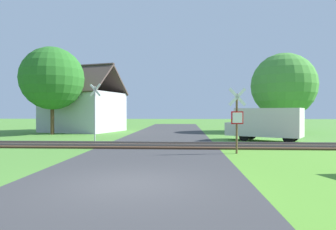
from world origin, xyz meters
name	(u,v)px	position (x,y,z in m)	size (l,w,h in m)	color
ground_plane	(130,184)	(0.00, 0.00, 0.00)	(160.00, 160.00, 0.00)	#4C8433
road_asphalt	(140,170)	(0.00, 2.00, 0.00)	(6.71, 80.00, 0.01)	#38383A
rail_track	(158,146)	(0.00, 8.96, 0.06)	(60.00, 2.60, 0.22)	#422D1E
stop_sign_near	(237,117)	(3.98, 6.21, 1.73)	(0.86, 0.22, 3.13)	brown
crossing_sign_far	(95,108)	(-4.59, 11.91, 2.24)	(0.85, 0.29, 3.92)	#9E9EA5
house	(84,110)	(-8.83, 22.10, 2.19)	(8.47, 8.21, 6.87)	#B7B7BC
tree_far	(284,85)	(11.45, 22.57, 4.67)	(6.44, 6.44, 7.89)	#513823
tree_left	(52,78)	(-10.18, 17.71, 4.95)	(5.53, 5.53, 7.72)	#513823
mail_truck	(266,123)	(7.03, 12.54, 1.24)	(5.17, 4.06, 2.24)	silver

